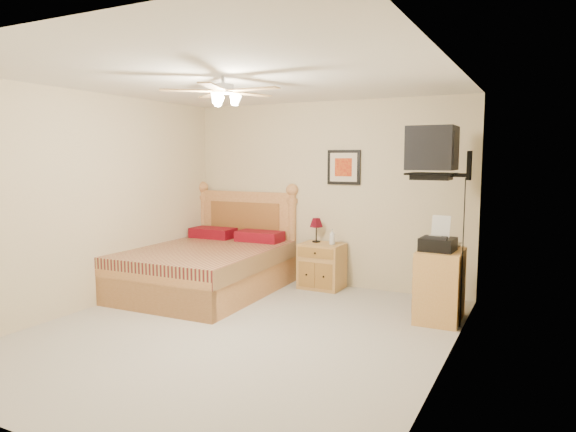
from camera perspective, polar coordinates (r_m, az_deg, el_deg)
name	(u,v)px	position (r m, az deg, el deg)	size (l,w,h in m)	color
floor	(238,332)	(5.32, -5.61, -12.74)	(4.50, 4.50, 0.00)	#ABA69A
ceiling	(235,79)	(5.08, -5.94, 14.95)	(4.00, 4.50, 0.04)	white
wall_back	(326,194)	(7.04, 4.19, 2.43)	(4.00, 0.04, 2.50)	beige
wall_front	(30,243)	(3.40, -26.76, -2.74)	(4.00, 0.04, 2.50)	beige
wall_left	(90,201)	(6.35, -21.13, 1.56)	(0.04, 4.50, 2.50)	beige
wall_right	(446,220)	(4.31, 17.19, -0.48)	(0.04, 4.50, 2.50)	beige
bed	(204,240)	(6.72, -9.26, -2.61)	(1.63, 2.14, 1.39)	#B5733E
nightstand	(322,266)	(6.93, 3.79, -5.55)	(0.56, 0.42, 0.61)	#A57C44
table_lamp	(316,230)	(6.96, 3.16, -1.57)	(0.18, 0.18, 0.33)	#520613
lotion_bottle	(332,237)	(6.77, 4.94, -2.33)	(0.08, 0.08, 0.21)	silver
framed_picture	(344,167)	(6.90, 6.23, 5.40)	(0.46, 0.04, 0.46)	black
dresser	(440,285)	(5.81, 16.53, -7.37)	(0.45, 0.65, 0.77)	#C5873B
fax_machine	(438,234)	(5.64, 16.35, -1.90)	(0.34, 0.37, 0.37)	black
magazine_lower	(439,245)	(5.95, 16.42, -3.13)	(0.20, 0.27, 0.02)	#AEA08C
magazine_upper	(442,243)	(5.94, 16.69, -2.94)	(0.19, 0.26, 0.02)	gray
wall_tv	(447,152)	(5.65, 17.22, 6.82)	(0.56, 0.46, 0.58)	black
ceiling_fan	(223,91)	(4.89, -7.22, 13.60)	(1.14, 1.14, 0.28)	silver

